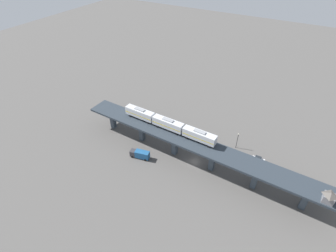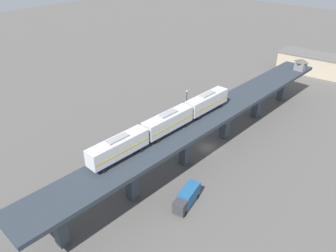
# 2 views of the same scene
# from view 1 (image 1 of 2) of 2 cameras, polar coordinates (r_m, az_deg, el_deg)

# --- Properties ---
(ground_plane) EXTENTS (400.00, 400.00, 0.00)m
(ground_plane) POSITION_cam_1_polar(r_m,az_deg,el_deg) (96.51, 5.80, -7.74)
(ground_plane) COLOR #514F4C
(elevated_viaduct) EXTENTS (12.13, 92.27, 8.97)m
(elevated_viaduct) POSITION_cam_1_polar(r_m,az_deg,el_deg) (91.31, 5.98, -4.31)
(elevated_viaduct) COLOR #283039
(elevated_viaduct) RESTS_ON ground
(subway_train) EXTENTS (4.34, 37.28, 4.45)m
(subway_train) POSITION_cam_1_polar(r_m,az_deg,el_deg) (94.21, 0.00, 0.50)
(subway_train) COLOR silver
(subway_train) RESTS_ON elevated_viaduct
(signal_hut) EXTENTS (3.35, 3.35, 3.40)m
(signal_hut) POSITION_cam_1_polar(r_m,az_deg,el_deg) (84.15, 31.68, -13.03)
(signal_hut) COLOR slate
(signal_hut) RESTS_ON elevated_viaduct
(street_car_white) EXTENTS (2.02, 4.44, 1.89)m
(street_car_white) POSITION_cam_1_polar(r_m,az_deg,el_deg) (101.03, 19.03, -6.85)
(street_car_white) COLOR silver
(street_car_white) RESTS_ON ground
(street_car_black) EXTENTS (2.79, 4.70, 1.89)m
(street_car_black) POSITION_cam_1_polar(r_m,az_deg,el_deg) (110.88, -0.92, 0.17)
(street_car_black) COLOR black
(street_car_black) RESTS_ON ground
(delivery_truck) EXTENTS (3.65, 7.51, 3.20)m
(delivery_truck) POSITION_cam_1_polar(r_m,az_deg,el_deg) (96.84, -6.09, -6.10)
(delivery_truck) COLOR #333338
(delivery_truck) RESTS_ON ground
(street_lamp) EXTENTS (0.44, 0.44, 6.94)m
(street_lamp) POSITION_cam_1_polar(r_m,az_deg,el_deg) (102.21, 14.88, -2.86)
(street_lamp) COLOR black
(street_lamp) RESTS_ON ground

